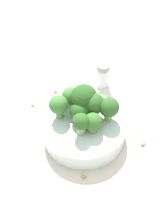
# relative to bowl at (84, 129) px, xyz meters

# --- Properties ---
(ground_plane) EXTENTS (3.00, 3.00, 0.00)m
(ground_plane) POSITION_rel_bowl_xyz_m (0.00, 0.00, -0.02)
(ground_plane) COLOR beige
(bowl) EXTENTS (0.17, 0.17, 0.04)m
(bowl) POSITION_rel_bowl_xyz_m (0.00, 0.00, 0.00)
(bowl) COLOR silver
(bowl) RESTS_ON ground_plane
(broccoli_floret_0) EXTENTS (0.04, 0.04, 0.05)m
(broccoli_floret_0) POSITION_rel_bowl_xyz_m (0.01, 0.00, 0.05)
(broccoli_floret_0) COLOR #84AD66
(broccoli_floret_0) RESTS_ON bowl
(broccoli_floret_1) EXTENTS (0.03, 0.03, 0.05)m
(broccoli_floret_1) POSITION_rel_bowl_xyz_m (-0.01, 0.02, 0.05)
(broccoli_floret_1) COLOR #84AD66
(broccoli_floret_1) RESTS_ON bowl
(broccoli_floret_2) EXTENTS (0.04, 0.04, 0.04)m
(broccoli_floret_2) POSITION_rel_bowl_xyz_m (-0.02, -0.00, 0.04)
(broccoli_floret_2) COLOR #7A9E5B
(broccoli_floret_2) RESTS_ON bowl
(broccoli_floret_3) EXTENTS (0.04, 0.04, 0.06)m
(broccoli_floret_3) POSITION_rel_bowl_xyz_m (-0.00, -0.03, 0.05)
(broccoli_floret_3) COLOR #8EB770
(broccoli_floret_3) RESTS_ON bowl
(broccoli_floret_4) EXTENTS (0.04, 0.04, 0.05)m
(broccoli_floret_4) POSITION_rel_bowl_xyz_m (0.05, -0.01, 0.05)
(broccoli_floret_4) COLOR #8EB770
(broccoli_floret_4) RESTS_ON bowl
(broccoli_floret_5) EXTENTS (0.05, 0.05, 0.07)m
(broccoli_floret_5) POSITION_rel_bowl_xyz_m (0.02, -0.02, 0.06)
(broccoli_floret_5) COLOR #84AD66
(broccoli_floret_5) RESTS_ON bowl
(broccoli_floret_6) EXTENTS (0.04, 0.04, 0.05)m
(broccoli_floret_6) POSITION_rel_bowl_xyz_m (-0.03, -0.04, 0.05)
(broccoli_floret_6) COLOR #84AD66
(broccoli_floret_6) RESTS_ON bowl
(broccoli_floret_7) EXTENTS (0.04, 0.04, 0.05)m
(broccoli_floret_7) POSITION_rel_bowl_xyz_m (0.05, 0.02, 0.05)
(broccoli_floret_7) COLOR #84AD66
(broccoli_floret_7) RESTS_ON bowl
(pepper_shaker) EXTENTS (0.03, 0.03, 0.06)m
(pepper_shaker) POSITION_rel_bowl_xyz_m (0.08, -0.13, 0.01)
(pepper_shaker) COLOR silver
(pepper_shaker) RESTS_ON ground_plane
(almond_crumb_0) EXTENTS (0.01, 0.01, 0.01)m
(almond_crumb_0) POSITION_rel_bowl_xyz_m (-0.10, -0.07, -0.02)
(almond_crumb_0) COLOR olive
(almond_crumb_0) RESTS_ON ground_plane
(almond_crumb_1) EXTENTS (0.01, 0.01, 0.01)m
(almond_crumb_1) POSITION_rel_bowl_xyz_m (0.13, -0.04, -0.02)
(almond_crumb_1) COLOR olive
(almond_crumb_1) RESTS_ON ground_plane
(almond_crumb_2) EXTENTS (0.01, 0.01, 0.01)m
(almond_crumb_2) POSITION_rel_bowl_xyz_m (-0.07, 0.07, -0.02)
(almond_crumb_2) COLOR tan
(almond_crumb_2) RESTS_ON ground_plane
(almond_crumb_3) EXTENTS (0.01, 0.01, 0.01)m
(almond_crumb_3) POSITION_rel_bowl_xyz_m (0.14, 0.03, -0.02)
(almond_crumb_3) COLOR olive
(almond_crumb_3) RESTS_ON ground_plane
(almond_crumb_4) EXTENTS (0.01, 0.01, 0.01)m
(almond_crumb_4) POSITION_rel_bowl_xyz_m (0.10, -0.02, -0.02)
(almond_crumb_4) COLOR #AD7F4C
(almond_crumb_4) RESTS_ON ground_plane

